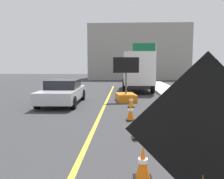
% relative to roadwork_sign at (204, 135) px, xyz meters
% --- Properties ---
extents(lane_center_stripe, '(0.14, 36.00, 0.01)m').
position_rel_roadwork_sign_xyz_m(lane_center_stripe, '(-1.85, 4.21, -1.47)').
color(lane_center_stripe, yellow).
rests_on(lane_center_stripe, ground).
extents(roadwork_sign, '(1.63, 0.16, 2.33)m').
position_rel_roadwork_sign_xyz_m(roadwork_sign, '(0.00, 0.00, 0.00)').
color(roadwork_sign, '#593819').
rests_on(roadwork_sign, ground).
extents(arrow_board_trailer, '(1.59, 1.94, 2.70)m').
position_rel_roadwork_sign_xyz_m(arrow_board_trailer, '(-0.65, 11.80, -0.99)').
color(arrow_board_trailer, orange).
rests_on(arrow_board_trailer, ground).
extents(box_truck, '(2.54, 7.02, 3.25)m').
position_rel_roadwork_sign_xyz_m(box_truck, '(0.39, 17.85, 0.30)').
color(box_truck, black).
rests_on(box_truck, ground).
extents(pickup_car, '(2.17, 4.82, 1.38)m').
position_rel_roadwork_sign_xyz_m(pickup_car, '(-4.30, 10.62, -0.77)').
color(pickup_car, silver).
rests_on(pickup_car, ground).
extents(highway_guide_sign, '(2.79, 0.18, 5.00)m').
position_rel_roadwork_sign_xyz_m(highway_guide_sign, '(2.20, 24.93, 1.95)').
color(highway_guide_sign, gray).
rests_on(highway_guide_sign, ground).
extents(far_building_block, '(15.80, 8.03, 8.58)m').
position_rel_roadwork_sign_xyz_m(far_building_block, '(1.64, 36.78, 2.82)').
color(far_building_block, gray).
rests_on(far_building_block, ground).
extents(traffic_cone_near_sign, '(0.36, 0.36, 0.66)m').
position_rel_roadwork_sign_xyz_m(traffic_cone_near_sign, '(-0.45, 1.90, -1.14)').
color(traffic_cone_near_sign, black).
rests_on(traffic_cone_near_sign, ground).
extents(traffic_cone_mid_lane, '(0.36, 0.36, 0.74)m').
position_rel_roadwork_sign_xyz_m(traffic_cone_mid_lane, '(-0.39, 4.41, -1.11)').
color(traffic_cone_mid_lane, black).
rests_on(traffic_cone_mid_lane, ground).
extents(traffic_cone_far_lane, '(0.36, 0.36, 0.74)m').
position_rel_roadwork_sign_xyz_m(traffic_cone_far_lane, '(-0.53, 6.73, -1.11)').
color(traffic_cone_far_lane, black).
rests_on(traffic_cone_far_lane, ground).
extents(traffic_cone_curbside, '(0.36, 0.36, 0.65)m').
position_rel_roadwork_sign_xyz_m(traffic_cone_curbside, '(-0.40, 9.66, -1.15)').
color(traffic_cone_curbside, black).
rests_on(traffic_cone_curbside, ground).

